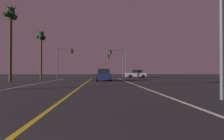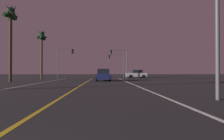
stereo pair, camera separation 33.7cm
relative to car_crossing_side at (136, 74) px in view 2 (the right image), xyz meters
name	(u,v)px [view 2 (the right image)]	position (x,y,z in m)	size (l,w,h in m)	color
lane_edge_right	(139,87)	(-4.08, -22.90, -0.82)	(0.16, 40.99, 0.01)	silver
lane_edge_left	(15,87)	(-14.37, -22.90, -0.82)	(0.16, 40.99, 0.01)	silver
lane_center_divider	(78,87)	(-9.22, -22.90, -0.82)	(0.16, 40.99, 0.01)	gold
car_crossing_side	(136,74)	(0.00, 0.00, 0.00)	(4.30, 2.02, 1.70)	black
car_ahead_far	(103,75)	(-7.09, -12.44, 0.00)	(2.02, 4.30, 1.70)	black
traffic_light_near_right	(119,57)	(-3.94, -1.90, 3.45)	(3.45, 0.36, 5.76)	#4C4C51
traffic_light_near_left	(65,56)	(-14.62, -1.90, 3.51)	(3.24, 0.36, 5.87)	#4C4C51
traffic_light_far_right	(116,60)	(-4.08, 3.60, 3.15)	(3.61, 0.36, 5.31)	#4C4C51
palm_tree_left_mid	(11,20)	(-18.84, -14.60, 7.06)	(1.93, 1.91, 9.99)	#473826
palm_tree_left_far	(42,39)	(-18.27, -4.66, 6.37)	(1.98, 1.99, 8.99)	#473826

